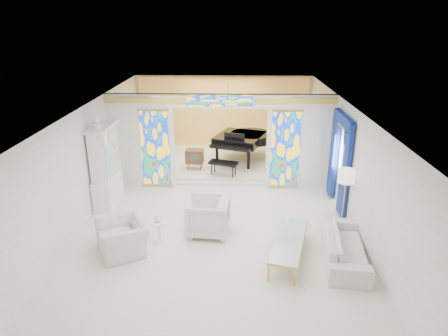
{
  "coord_description": "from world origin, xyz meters",
  "views": [
    {
      "loc": [
        0.42,
        -9.94,
        5.17
      ],
      "look_at": [
        0.16,
        0.2,
        1.31
      ],
      "focal_mm": 32.0,
      "sensor_mm": 36.0,
      "label": 1
    }
  ],
  "objects_px": {
    "sofa": "(345,246)",
    "armchair_right": "(208,216)",
    "armchair_left": "(123,236)",
    "grand_piano": "(244,139)",
    "coffee_table": "(289,241)",
    "tv_console": "(195,156)",
    "china_cabinet": "(106,167)"
  },
  "relations": [
    {
      "from": "china_cabinet",
      "to": "tv_console",
      "type": "height_order",
      "value": "china_cabinet"
    },
    {
      "from": "sofa",
      "to": "coffee_table",
      "type": "distance_m",
      "value": 1.26
    },
    {
      "from": "china_cabinet",
      "to": "grand_piano",
      "type": "distance_m",
      "value": 5.33
    },
    {
      "from": "coffee_table",
      "to": "china_cabinet",
      "type": "bearing_deg",
      "value": 151.37
    },
    {
      "from": "armchair_right",
      "to": "armchair_left",
      "type": "bearing_deg",
      "value": -60.15
    },
    {
      "from": "tv_console",
      "to": "armchair_left",
      "type": "bearing_deg",
      "value": -97.57
    },
    {
      "from": "sofa",
      "to": "coffee_table",
      "type": "relative_size",
      "value": 1.02
    },
    {
      "from": "china_cabinet",
      "to": "armchair_right",
      "type": "distance_m",
      "value": 3.48
    },
    {
      "from": "sofa",
      "to": "tv_console",
      "type": "xyz_separation_m",
      "value": [
        -3.88,
        5.21,
        0.3
      ]
    },
    {
      "from": "coffee_table",
      "to": "armchair_left",
      "type": "bearing_deg",
      "value": 177.3
    },
    {
      "from": "armchair_left",
      "to": "armchair_right",
      "type": "distance_m",
      "value": 2.12
    },
    {
      "from": "armchair_left",
      "to": "sofa",
      "type": "bearing_deg",
      "value": 59.27
    },
    {
      "from": "grand_piano",
      "to": "sofa",
      "type": "bearing_deg",
      "value": -50.75
    },
    {
      "from": "china_cabinet",
      "to": "armchair_right",
      "type": "relative_size",
      "value": 2.62
    },
    {
      "from": "sofa",
      "to": "armchair_right",
      "type": "bearing_deg",
      "value": 78.73
    },
    {
      "from": "armchair_left",
      "to": "grand_piano",
      "type": "height_order",
      "value": "grand_piano"
    },
    {
      "from": "sofa",
      "to": "grand_piano",
      "type": "relative_size",
      "value": 0.73
    },
    {
      "from": "grand_piano",
      "to": "tv_console",
      "type": "distance_m",
      "value": 2.03
    },
    {
      "from": "armchair_left",
      "to": "coffee_table",
      "type": "xyz_separation_m",
      "value": [
        3.82,
        -0.18,
        0.05
      ]
    },
    {
      "from": "armchair_right",
      "to": "sofa",
      "type": "relative_size",
      "value": 0.46
    },
    {
      "from": "china_cabinet",
      "to": "coffee_table",
      "type": "distance_m",
      "value": 5.64
    },
    {
      "from": "coffee_table",
      "to": "tv_console",
      "type": "height_order",
      "value": "tv_console"
    },
    {
      "from": "coffee_table",
      "to": "grand_piano",
      "type": "relative_size",
      "value": 0.72
    },
    {
      "from": "china_cabinet",
      "to": "coffee_table",
      "type": "xyz_separation_m",
      "value": [
        4.91,
        -2.68,
        -0.73
      ]
    },
    {
      "from": "sofa",
      "to": "tv_console",
      "type": "distance_m",
      "value": 6.51
    },
    {
      "from": "sofa",
      "to": "grand_piano",
      "type": "xyz_separation_m",
      "value": [
        -2.13,
        6.18,
        0.66
      ]
    },
    {
      "from": "grand_piano",
      "to": "armchair_left",
      "type": "bearing_deg",
      "value": -96.06
    },
    {
      "from": "armchair_left",
      "to": "tv_console",
      "type": "bearing_deg",
      "value": 138.07
    },
    {
      "from": "china_cabinet",
      "to": "armchair_left",
      "type": "xyz_separation_m",
      "value": [
        1.08,
        -2.5,
        -0.78
      ]
    },
    {
      "from": "armchair_left",
      "to": "sofa",
      "type": "height_order",
      "value": "armchair_left"
    },
    {
      "from": "armchair_right",
      "to": "coffee_table",
      "type": "height_order",
      "value": "armchair_right"
    },
    {
      "from": "armchair_right",
      "to": "sofa",
      "type": "height_order",
      "value": "armchair_right"
    }
  ]
}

